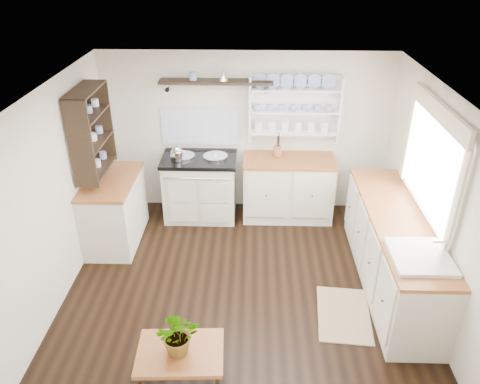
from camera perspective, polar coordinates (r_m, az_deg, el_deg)
floor at (r=5.58m, az=0.32°, el=-11.22°), size 4.00×3.80×0.01m
wall_back at (r=6.65m, az=0.77°, el=7.15°), size 4.00×0.02×2.30m
wall_right at (r=5.28m, az=22.60°, el=-1.14°), size 0.02×3.80×2.30m
wall_left at (r=5.36m, az=-21.56°, el=-0.49°), size 0.02×3.80×2.30m
ceiling at (r=4.48m, az=0.39°, el=12.05°), size 4.00×3.80×0.01m
window at (r=5.21m, az=22.40°, el=3.65°), size 0.08×1.55×1.22m
aga_cooker at (r=6.68m, az=-4.86°, el=0.70°), size 1.03×0.71×0.95m
back_cabinets at (r=6.68m, az=5.83°, el=0.60°), size 1.27×0.63×0.90m
right_cabinets at (r=5.61m, az=18.10°, el=-6.75°), size 0.62×2.43×0.90m
belfast_sink at (r=4.85m, az=20.89°, el=-8.51°), size 0.55×0.60×0.45m
left_cabinets at (r=6.32m, az=-15.07°, el=-2.08°), size 0.62×1.13×0.90m
plate_rack at (r=6.50m, az=6.61°, el=10.26°), size 1.20×0.22×0.90m
high_shelf at (r=6.32m, az=-2.94°, el=13.21°), size 1.50×0.29×0.16m
left_shelving at (r=5.90m, az=-17.70°, el=7.12°), size 0.28×0.80×1.05m
kettle at (r=6.36m, az=-7.69°, el=4.72°), size 0.17×0.17×0.20m
utensil_crock at (r=6.52m, az=4.56°, el=4.98°), size 0.12×0.12×0.14m
center_table at (r=4.36m, az=-7.28°, el=-19.10°), size 0.78×0.57×0.41m
potted_plant at (r=4.18m, az=-7.50°, el=-16.78°), size 0.43×0.39×0.41m
floor_rug at (r=5.32m, az=12.52°, el=-14.36°), size 0.62×0.89×0.02m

